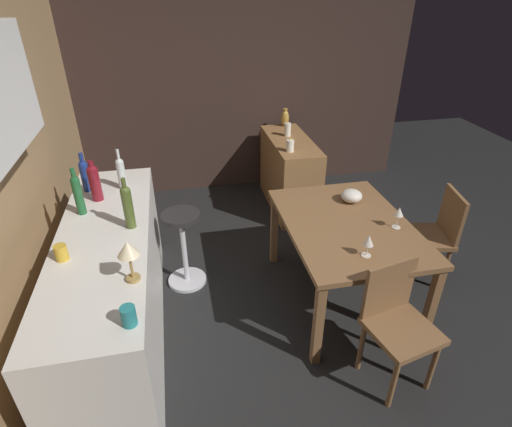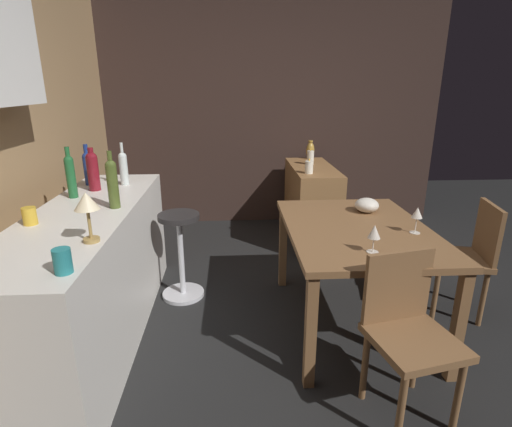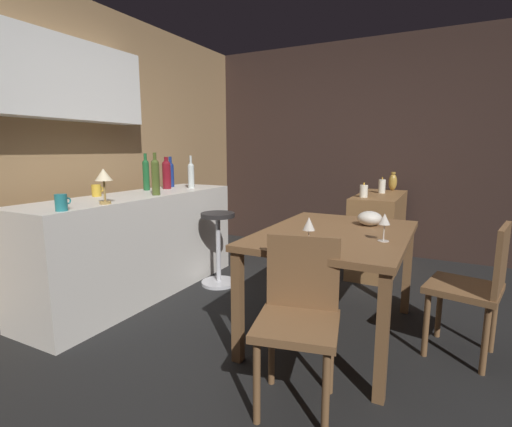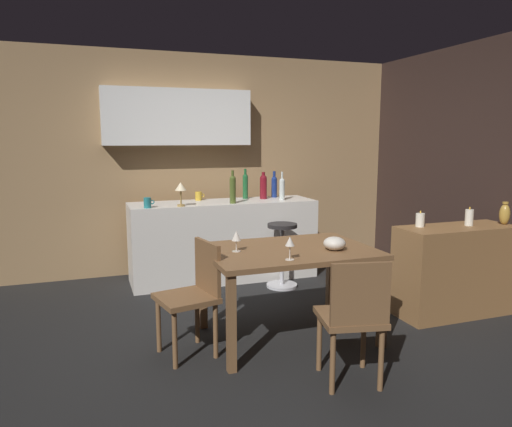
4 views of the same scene
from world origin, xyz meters
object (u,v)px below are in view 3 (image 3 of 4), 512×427
wine_bottle_cobalt (171,173)px  bar_stool (218,247)px  pillar_candle_short (364,191)px  dining_table (335,243)px  wine_bottle_green (146,173)px  wine_bottle_olive (155,175)px  wine_glass_right (384,220)px  vase_brass (393,182)px  pillar_candle_tall (382,186)px  cup_mustard (97,190)px  wine_glass_left (309,225)px  wine_bottle_ruby (167,173)px  sideboard_cabinet (378,232)px  chair_by_doorway (476,285)px  wine_bottle_clear (191,174)px  cup_teal (61,203)px  counter_lamp (104,177)px  chair_near_window (299,314)px  fruit_bowl (370,218)px

wine_bottle_cobalt → bar_stool: bearing=-104.6°
bar_stool → pillar_candle_short: size_ratio=4.74×
pillar_candle_short → dining_table: bearing=-176.3°
wine_bottle_green → wine_bottle_olive: bearing=-126.5°
wine_glass_right → vase_brass: size_ratio=0.81×
pillar_candle_tall → wine_glass_right: bearing=-170.7°
bar_stool → cup_mustard: (-0.75, 0.72, 0.58)m
wine_glass_left → wine_bottle_ruby: bearing=63.6°
wine_glass_right → bar_stool: bearing=69.1°
pillar_candle_tall → dining_table: bearing=179.5°
sideboard_cabinet → wine_bottle_cobalt: 2.30m
chair_by_doorway → wine_bottle_clear: (0.55, 2.53, 0.56)m
bar_stool → cup_teal: bearing=168.2°
cup_teal → dining_table: bearing=-59.3°
counter_lamp → wine_bottle_clear: bearing=6.3°
wine_bottle_cobalt → pillar_candle_tall: size_ratio=1.82×
vase_brass → wine_bottle_clear: bearing=130.4°
bar_stool → cup_mustard: bearing=136.3°
pillar_candle_short → pillar_candle_tall: bearing=-12.5°
pillar_candle_tall → vase_brass: size_ratio=0.82×
chair_by_doorway → cup_teal: bearing=112.7°
wine_bottle_clear → pillar_candle_short: (0.69, -1.59, -0.16)m
wine_bottle_ruby → pillar_candle_tall: size_ratio=1.83×
counter_lamp → wine_bottle_ruby: bearing=16.7°
bar_stool → wine_glass_left: 1.58m
chair_by_doorway → wine_glass_left: (-0.51, 0.90, 0.38)m
chair_near_window → wine_glass_left: wine_glass_left is taller
bar_stool → wine_glass_right: size_ratio=4.09×
chair_near_window → wine_bottle_ruby: 2.34m
bar_stool → wine_bottle_ruby: bearing=89.5°
dining_table → pillar_candle_short: size_ratio=8.90×
wine_bottle_olive → pillar_candle_tall: 2.39m
wine_bottle_green → wine_bottle_ruby: size_ratio=1.11×
fruit_bowl → wine_bottle_olive: size_ratio=0.48×
sideboard_cabinet → chair_by_doorway: size_ratio=1.28×
bar_stool → wine_bottle_ruby: (0.01, 0.60, 0.68)m
wine_glass_left → wine_bottle_cobalt: 2.19m
cup_teal → cup_mustard: cup_teal is taller
wine_bottle_green → pillar_candle_tall: bearing=-52.4°
cup_mustard → vase_brass: size_ratio=0.52×
counter_lamp → sideboard_cabinet: bearing=-35.1°
wine_glass_left → dining_table: bearing=-6.1°
dining_table → wine_glass_right: size_ratio=7.67×
bar_stool → wine_glass_right: bearing=-110.9°
chair_near_window → pillar_candle_short: pillar_candle_short is taller
counter_lamp → wine_bottle_olive: bearing=4.1°
chair_near_window → wine_glass_left: size_ratio=5.18×
sideboard_cabinet → wine_bottle_cobalt: (-1.01, 1.97, 0.63)m
wine_glass_left → fruit_bowl: size_ratio=0.94×
fruit_bowl → wine_bottle_green: wine_bottle_green is taller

